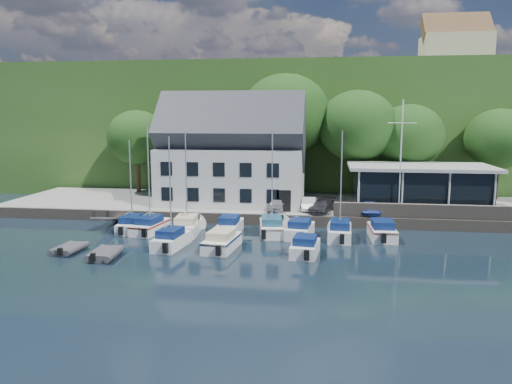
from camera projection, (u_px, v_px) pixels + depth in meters
ground at (290, 263)px, 33.32m from camera, size 180.00×180.00×0.00m
quay at (303, 207)px, 50.37m from camera, size 60.00×13.00×1.00m
quay_face at (299, 221)px, 44.01m from camera, size 60.00×0.30×1.00m
hillside at (314, 124)px, 92.75m from camera, size 160.00×75.00×16.00m
field_patch at (357, 82)px, 98.23m from camera, size 50.00×30.00×0.30m
farmhouse at (455, 48)px, 78.10m from camera, size 10.40×7.00×8.20m
harbor_building at (232, 160)px, 49.59m from camera, size 14.40×8.20×8.70m
club_pavilion at (419, 187)px, 47.02m from camera, size 13.20×7.20×4.10m
seawall at (440, 212)px, 42.60m from camera, size 18.00×0.50×1.20m
gangway at (112, 226)px, 44.37m from camera, size 1.20×6.00×1.40m
car_silver at (277, 205)px, 45.74m from camera, size 1.59×3.66×1.23m
car_white at (309, 204)px, 46.39m from camera, size 1.28×3.53×1.16m
car_dgrey at (322, 206)px, 45.44m from camera, size 2.73×4.21×1.14m
car_blue at (370, 207)px, 44.63m from camera, size 1.52×3.49×1.17m
flagpole at (401, 158)px, 43.53m from camera, size 2.43×0.20×10.12m
tree_0 at (137, 151)px, 56.60m from camera, size 6.79×6.79×9.29m
tree_1 at (203, 144)px, 54.60m from camera, size 8.17×8.17×11.17m
tree_2 at (285, 135)px, 53.97m from camera, size 9.62×9.62×13.15m
tree_3 at (357, 144)px, 52.55m from camera, size 8.30×8.30×11.34m
tree_4 at (408, 152)px, 52.26m from camera, size 7.23×7.23×9.88m
tree_5 at (498, 154)px, 51.76m from camera, size 6.89×6.89×9.41m
boat_r1_0 at (131, 181)px, 41.73m from camera, size 2.05×5.89×8.60m
boat_r1_1 at (149, 181)px, 41.29m from camera, size 2.90×6.45×8.65m
boat_r1_2 at (186, 178)px, 40.80m from camera, size 2.59×6.47×9.41m
boat_r1_3 at (230, 224)px, 41.62m from camera, size 1.93×5.85×1.51m
boat_r1_4 at (272, 179)px, 40.61m from camera, size 3.08×6.84×9.28m
boat_r1_5 at (300, 228)px, 40.39m from camera, size 2.71×5.91×1.46m
boat_r1_6 at (341, 180)px, 39.02m from camera, size 2.22×6.27×9.48m
boat_r1_7 at (382, 229)px, 39.73m from camera, size 2.34×5.91×1.55m
boat_r2_1 at (170, 186)px, 36.49m from camera, size 2.49×6.02×9.20m
boat_r2_2 at (222, 239)px, 36.57m from camera, size 2.72×6.28×1.49m
boat_r2_3 at (305, 245)px, 35.12m from camera, size 2.41×5.12×1.42m
dinghy_0 at (69, 248)px, 35.87m from camera, size 1.91×2.99×0.67m
dinghy_1 at (105, 253)px, 34.44m from camera, size 2.19×3.37×0.75m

